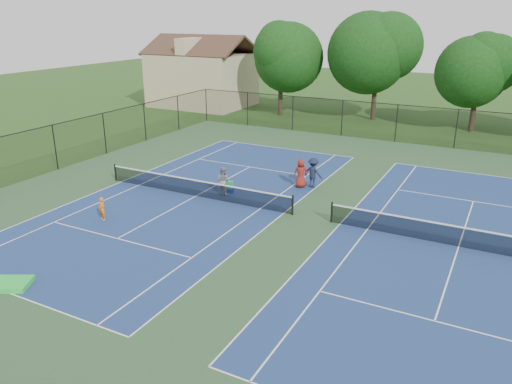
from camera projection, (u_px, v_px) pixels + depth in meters
The scene contains 16 objects.
ground at pixel (311, 218), 25.17m from camera, with size 140.00×140.00×0.00m, color #234716.
court_pad at pixel (311, 218), 25.17m from camera, with size 36.00×36.00×0.01m, color #28482A.
tennis_court_left at pixel (196, 195), 28.20m from camera, with size 12.00×23.83×1.07m.
tennis_court_right at pixel (459, 245), 22.07m from camera, with size 12.00×23.83×1.07m.
perimeter_fence at pixel (313, 189), 24.63m from camera, with size 36.08×36.08×3.02m.
tree_back_a at pixel (281, 54), 48.81m from camera, with size 6.80×6.80×9.15m.
tree_back_b at pixel (378, 49), 46.35m from camera, with size 7.60×7.60×10.03m.
tree_back_c at pixel (480, 67), 41.95m from camera, with size 6.00×6.00×8.40m.
clapboard_house at pixel (202, 77), 55.02m from camera, with size 10.80×8.10×7.65m.
child_player at pixel (102, 209), 24.81m from camera, with size 0.43×0.28×1.18m, color orange.
instructor at pixel (223, 181), 28.28m from camera, with size 0.79×0.62×1.63m, color gray.
bystander_b at pixel (313, 173), 29.38m from camera, with size 1.17×0.67×1.82m, color #181F35.
bystander_c at pixel (301, 173), 29.43m from camera, with size 0.84×0.55×1.72m, color maroon.
ball_crate at pixel (230, 191), 28.72m from camera, with size 0.36×0.28×0.28m, color navy.
ball_hopper at pixel (230, 185), 28.60m from camera, with size 0.34×0.27×0.42m, color green.
green_tarp at pixel (8, 284), 18.88m from camera, with size 1.65×1.09×0.20m, color green.
Camera 1 is at (8.33, -21.87, 9.78)m, focal length 35.00 mm.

